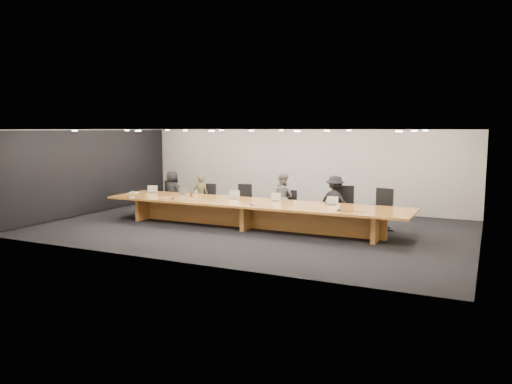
% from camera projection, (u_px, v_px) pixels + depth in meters
% --- Properties ---
extents(ground, '(12.00, 12.00, 0.00)m').
position_uv_depth(ground, '(252.00, 228.00, 14.31)').
color(ground, black).
rests_on(ground, ground).
extents(back_wall, '(12.00, 0.02, 2.80)m').
position_uv_depth(back_wall, '(300.00, 169.00, 17.72)').
color(back_wall, silver).
rests_on(back_wall, ground).
extents(left_wall_panel, '(0.08, 7.84, 2.74)m').
position_uv_depth(left_wall_panel, '(92.00, 172.00, 16.66)').
color(left_wall_panel, black).
rests_on(left_wall_panel, ground).
extents(conference_table, '(9.00, 1.80, 0.75)m').
position_uv_depth(conference_table, '(252.00, 210.00, 14.25)').
color(conference_table, brown).
rests_on(conference_table, ground).
extents(chair_far_left, '(0.64, 0.64, 1.06)m').
position_uv_depth(chair_far_left, '(165.00, 196.00, 17.07)').
color(chair_far_left, black).
rests_on(chair_far_left, ground).
extents(chair_left, '(0.64, 0.64, 1.06)m').
position_uv_depth(chair_left, '(207.00, 200.00, 16.21)').
color(chair_left, black).
rests_on(chair_left, ground).
extents(chair_mid_left, '(0.62, 0.62, 1.09)m').
position_uv_depth(chair_mid_left, '(243.00, 201.00, 15.82)').
color(chair_mid_left, black).
rests_on(chair_mid_left, ground).
extents(chair_mid_right, '(0.56, 0.56, 1.00)m').
position_uv_depth(chair_mid_right, '(287.00, 206.00, 15.05)').
color(chair_mid_right, black).
rests_on(chair_mid_right, ground).
extents(chair_right, '(0.73, 0.73, 1.20)m').
position_uv_depth(chair_right, '(345.00, 206.00, 14.42)').
color(chair_right, black).
rests_on(chair_right, ground).
extents(chair_far_right, '(0.73, 0.73, 1.19)m').
position_uv_depth(chair_far_right, '(381.00, 209.00, 13.85)').
color(chair_far_right, black).
rests_on(chair_far_right, ground).
extents(person_a, '(0.78, 0.60, 1.42)m').
position_uv_depth(person_a, '(172.00, 192.00, 16.80)').
color(person_a, black).
rests_on(person_a, ground).
extents(person_b, '(0.56, 0.45, 1.34)m').
position_uv_depth(person_b, '(201.00, 195.00, 16.25)').
color(person_b, '#3F3822').
rests_on(person_b, ground).
extents(person_c, '(0.89, 0.79, 1.52)m').
position_uv_depth(person_c, '(283.00, 197.00, 15.09)').
color(person_c, '#5E5D60').
rests_on(person_c, ground).
extents(person_d, '(1.06, 0.77, 1.49)m').
position_uv_depth(person_d, '(335.00, 201.00, 14.41)').
color(person_d, black).
rests_on(person_d, ground).
extents(laptop_a, '(0.39, 0.35, 0.25)m').
position_uv_depth(laptop_a, '(152.00, 189.00, 16.12)').
color(laptop_a, tan).
rests_on(laptop_a, conference_table).
extents(laptop_b, '(0.33, 0.28, 0.23)m').
position_uv_depth(laptop_b, '(181.00, 192.00, 15.64)').
color(laptop_b, '#BAA88E').
rests_on(laptop_b, conference_table).
extents(laptop_c, '(0.38, 0.33, 0.25)m').
position_uv_depth(laptop_c, '(234.00, 195.00, 14.82)').
color(laptop_c, tan).
rests_on(laptop_c, conference_table).
extents(laptop_d, '(0.32, 0.24, 0.24)m').
position_uv_depth(laptop_d, '(274.00, 197.00, 14.34)').
color(laptop_d, beige).
rests_on(laptop_d, conference_table).
extents(laptop_e, '(0.33, 0.26, 0.24)m').
position_uv_depth(laptop_e, '(332.00, 201.00, 13.60)').
color(laptop_e, '#C1B293').
rests_on(laptop_e, conference_table).
extents(water_bottle, '(0.08, 0.08, 0.19)m').
position_uv_depth(water_bottle, '(196.00, 194.00, 15.30)').
color(water_bottle, silver).
rests_on(water_bottle, conference_table).
extents(amber_mug, '(0.11, 0.11, 0.10)m').
position_uv_depth(amber_mug, '(191.00, 195.00, 15.33)').
color(amber_mug, maroon).
rests_on(amber_mug, conference_table).
extents(paper_cup_near, '(0.08, 0.08, 0.09)m').
position_uv_depth(paper_cup_near, '(295.00, 202.00, 13.85)').
color(paper_cup_near, white).
rests_on(paper_cup_near, conference_table).
extents(paper_cup_far, '(0.08, 0.08, 0.08)m').
position_uv_depth(paper_cup_far, '(339.00, 205.00, 13.32)').
color(paper_cup_far, white).
rests_on(paper_cup_far, conference_table).
extents(notepad, '(0.35, 0.31, 0.02)m').
position_uv_depth(notepad, '(134.00, 193.00, 16.23)').
color(notepad, silver).
rests_on(notepad, conference_table).
extents(lime_gadget, '(0.19, 0.15, 0.03)m').
position_uv_depth(lime_gadget, '(133.00, 192.00, 16.22)').
color(lime_gadget, '#5BBD32').
rests_on(lime_gadget, notepad).
extents(av_box, '(0.28, 0.25, 0.03)m').
position_uv_depth(av_box, '(131.00, 197.00, 15.15)').
color(av_box, '#B3B3B8').
rests_on(av_box, conference_table).
extents(mic_left, '(0.16, 0.16, 0.03)m').
position_uv_depth(mic_left, '(172.00, 198.00, 14.85)').
color(mic_left, black).
rests_on(mic_left, conference_table).
extents(mic_center, '(0.14, 0.14, 0.03)m').
position_uv_depth(mic_center, '(251.00, 205.00, 13.62)').
color(mic_center, black).
rests_on(mic_center, conference_table).
extents(mic_right, '(0.15, 0.15, 0.03)m').
position_uv_depth(mic_right, '(339.00, 210.00, 12.73)').
color(mic_right, black).
rests_on(mic_right, conference_table).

